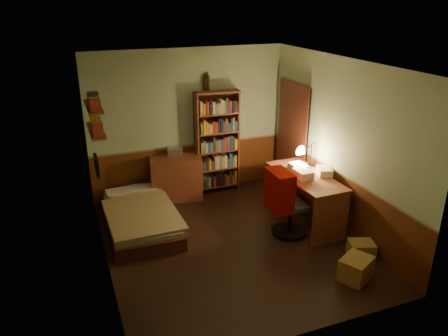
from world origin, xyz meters
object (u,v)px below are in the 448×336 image
object	(u,v)px
desk_lamp	(311,149)
cardboard_box_b	(361,250)
dresser	(176,178)
office_chair	(291,204)
cardboard_box_a	(356,269)
mini_stereo	(175,151)
desk	(304,199)
bookshelf	(217,143)
bed	(140,211)

from	to	relation	value
desk_lamp	cardboard_box_b	size ratio (longest dim) A/B	1.75
dresser	office_chair	world-z (taller)	office_chair
office_chair	cardboard_box_b	distance (m)	1.19
office_chair	cardboard_box_a	bearing A→B (deg)	-78.42
dresser	mini_stereo	size ratio (longest dim) A/B	3.53
desk	bookshelf	bearing A→B (deg)	116.20
bed	bookshelf	size ratio (longest dim) A/B	1.00
bed	desk	xyz separation A→B (m)	(2.47, -0.76, 0.13)
bookshelf	cardboard_box_b	size ratio (longest dim) A/B	5.56
desk	desk_lamp	size ratio (longest dim) A/B	2.56
desk	cardboard_box_a	size ratio (longest dim) A/B	3.71
desk	cardboard_box_b	distance (m)	1.25
office_chair	dresser	bearing A→B (deg)	126.87
desk	cardboard_box_b	size ratio (longest dim) A/B	4.48
desk_lamp	dresser	bearing A→B (deg)	157.21
mini_stereo	desk	xyz separation A→B (m)	(1.63, -1.68, -0.45)
dresser	bookshelf	world-z (taller)	bookshelf
mini_stereo	bookshelf	bearing A→B (deg)	17.88
desk	office_chair	size ratio (longest dim) A/B	1.49
bed	desk	distance (m)	2.59
bed	mini_stereo	xyz separation A→B (m)	(0.84, 0.92, 0.58)
bed	cardboard_box_a	distance (m)	3.29
desk	desk_lamp	world-z (taller)	desk_lamp
dresser	cardboard_box_b	xyz separation A→B (m)	(1.89, -2.76, -0.27)
desk_lamp	office_chair	xyz separation A→B (m)	(-0.67, -0.58, -0.60)
dresser	bookshelf	xyz separation A→B (m)	(0.81, 0.08, 0.54)
bookshelf	desk_lamp	size ratio (longest dim) A/B	3.18
desk_lamp	cardboard_box_a	world-z (taller)	desk_lamp
dresser	bookshelf	bearing A→B (deg)	14.87
office_chair	cardboard_box_a	world-z (taller)	office_chair
dresser	office_chair	distance (m)	2.22
dresser	cardboard_box_b	size ratio (longest dim) A/B	2.63
desk	mini_stereo	bearing A→B (deg)	132.79
bed	desk_lamp	size ratio (longest dim) A/B	3.17
bed	cardboard_box_a	xyz separation A→B (m)	(2.30, -2.35, -0.12)
office_chair	bookshelf	bearing A→B (deg)	105.45
bed	cardboard_box_a	world-z (taller)	bed
cardboard_box_a	cardboard_box_b	size ratio (longest dim) A/B	1.21
mini_stereo	cardboard_box_b	distance (m)	3.50
bed	cardboard_box_b	xyz separation A→B (m)	(2.68, -1.97, -0.16)
bed	desk_lamp	distance (m)	2.90
office_chair	cardboard_box_a	size ratio (longest dim) A/B	2.48
office_chair	cardboard_box_b	world-z (taller)	office_chair
bookshelf	cardboard_box_b	bearing A→B (deg)	-65.09
desk_lamp	bookshelf	bearing A→B (deg)	140.19
desk	office_chair	world-z (taller)	office_chair
desk_lamp	office_chair	distance (m)	1.07
mini_stereo	bed	bearing A→B (deg)	-111.48
mini_stereo	cardboard_box_a	xyz separation A→B (m)	(1.46, -3.27, -0.70)
bookshelf	cardboard_box_b	xyz separation A→B (m)	(1.07, -2.85, -0.81)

